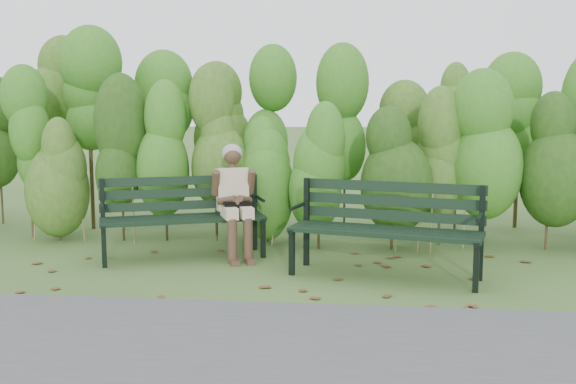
# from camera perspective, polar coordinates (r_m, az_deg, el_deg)

# --- Properties ---
(ground) EXTENTS (80.00, 80.00, 0.00)m
(ground) POSITION_cam_1_polar(r_m,az_deg,el_deg) (6.44, -0.34, -7.04)
(ground) COLOR #425C28
(footpath) EXTENTS (60.00, 2.50, 0.01)m
(footpath) POSITION_cam_1_polar(r_m,az_deg,el_deg) (4.37, -3.75, -14.20)
(footpath) COLOR #474749
(footpath) RESTS_ON ground
(hedge_band) EXTENTS (11.04, 1.67, 2.42)m
(hedge_band) POSITION_cam_1_polar(r_m,az_deg,el_deg) (8.09, 1.17, 4.96)
(hedge_band) COLOR #47381E
(hedge_band) RESTS_ON ground
(leaf_litter) EXTENTS (5.66, 2.20, 0.01)m
(leaf_litter) POSITION_cam_1_polar(r_m,az_deg,el_deg) (6.55, -6.31, -6.82)
(leaf_litter) COLOR brown
(leaf_litter) RESTS_ON ground
(bench_left) EXTENTS (1.78, 1.14, 0.85)m
(bench_left) POSITION_cam_1_polar(r_m,az_deg,el_deg) (7.20, -8.95, -1.53)
(bench_left) COLOR black
(bench_left) RESTS_ON ground
(bench_right) EXTENTS (1.85, 1.00, 0.88)m
(bench_right) POSITION_cam_1_polar(r_m,az_deg,el_deg) (6.39, 8.41, -2.47)
(bench_right) COLOR black
(bench_right) RESTS_ON ground
(seated_woman) EXTENTS (0.54, 0.73, 1.19)m
(seated_woman) POSITION_cam_1_polar(r_m,az_deg,el_deg) (7.08, -4.55, -0.13)
(seated_woman) COLOR beige
(seated_woman) RESTS_ON ground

